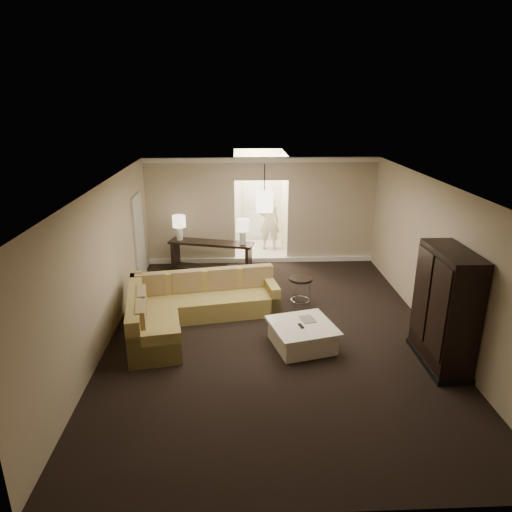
{
  "coord_description": "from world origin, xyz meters",
  "views": [
    {
      "loc": [
        -0.64,
        -7.67,
        4.2
      ],
      "look_at": [
        -0.26,
        1.2,
        1.12
      ],
      "focal_mm": 32.0,
      "sensor_mm": 36.0,
      "label": 1
    }
  ],
  "objects_px": {
    "armoire": "(445,311)",
    "sectional_sofa": "(190,307)",
    "person": "(269,219)",
    "coffee_table": "(302,335)",
    "drink_table": "(301,286)",
    "console_table": "(211,254)"
  },
  "relations": [
    {
      "from": "drink_table",
      "to": "coffee_table",
      "type": "bearing_deg",
      "value": -96.6
    },
    {
      "from": "sectional_sofa",
      "to": "person",
      "type": "height_order",
      "value": "person"
    },
    {
      "from": "armoire",
      "to": "drink_table",
      "type": "bearing_deg",
      "value": 130.45
    },
    {
      "from": "armoire",
      "to": "person",
      "type": "xyz_separation_m",
      "value": [
        -2.4,
        6.23,
        -0.04
      ]
    },
    {
      "from": "sectional_sofa",
      "to": "drink_table",
      "type": "xyz_separation_m",
      "value": [
        2.28,
        0.75,
        0.09
      ]
    },
    {
      "from": "armoire",
      "to": "drink_table",
      "type": "relative_size",
      "value": 3.22
    },
    {
      "from": "armoire",
      "to": "sectional_sofa",
      "type": "bearing_deg",
      "value": 159.57
    },
    {
      "from": "console_table",
      "to": "armoire",
      "type": "bearing_deg",
      "value": -32.57
    },
    {
      "from": "coffee_table",
      "to": "drink_table",
      "type": "bearing_deg",
      "value": 83.4
    },
    {
      "from": "coffee_table",
      "to": "person",
      "type": "relative_size",
      "value": 0.72
    },
    {
      "from": "person",
      "to": "coffee_table",
      "type": "bearing_deg",
      "value": 97.7
    },
    {
      "from": "drink_table",
      "to": "console_table",
      "type": "bearing_deg",
      "value": 134.82
    },
    {
      "from": "coffee_table",
      "to": "drink_table",
      "type": "height_order",
      "value": "drink_table"
    },
    {
      "from": "armoire",
      "to": "drink_table",
      "type": "xyz_separation_m",
      "value": [
        -2.0,
        2.35,
        -0.51
      ]
    },
    {
      "from": "sectional_sofa",
      "to": "person",
      "type": "distance_m",
      "value": 5.04
    },
    {
      "from": "console_table",
      "to": "drink_table",
      "type": "bearing_deg",
      "value": -30.29
    },
    {
      "from": "coffee_table",
      "to": "armoire",
      "type": "bearing_deg",
      "value": -15.76
    },
    {
      "from": "sectional_sofa",
      "to": "drink_table",
      "type": "height_order",
      "value": "sectional_sofa"
    },
    {
      "from": "person",
      "to": "armoire",
      "type": "bearing_deg",
      "value": 116.75
    },
    {
      "from": "sectional_sofa",
      "to": "console_table",
      "type": "height_order",
      "value": "sectional_sofa"
    },
    {
      "from": "coffee_table",
      "to": "armoire",
      "type": "height_order",
      "value": "armoire"
    },
    {
      "from": "console_table",
      "to": "drink_table",
      "type": "relative_size",
      "value": 3.53
    }
  ]
}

